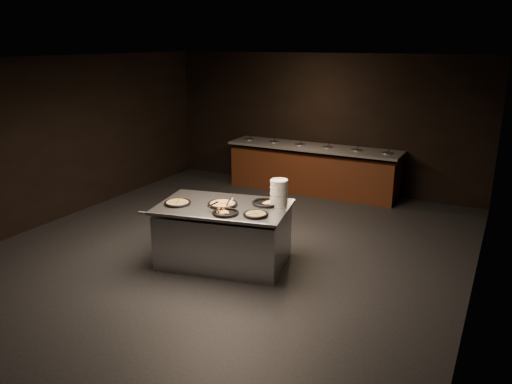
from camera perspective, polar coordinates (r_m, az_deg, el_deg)
room at (r=7.41m, az=-3.32°, el=3.70°), size 7.02×8.02×2.92m
salad_bar at (r=10.77m, az=6.46°, el=2.28°), size 3.70×0.83×1.18m
serving_counter at (r=7.29m, az=-3.68°, el=-4.99°), size 2.05×1.54×0.89m
plate_stack at (r=7.06m, az=2.66°, el=-0.10°), size 0.25×0.25×0.38m
pan_veggie_whole at (r=7.25m, az=-8.96°, el=-1.23°), size 0.38×0.38×0.04m
pan_cheese_whole at (r=7.14m, az=-3.83°, el=-1.36°), size 0.43×0.43×0.04m
pan_cheese_slices_a at (r=7.18m, az=1.20°, el=-1.23°), size 0.41×0.41×0.04m
pan_cheese_slices_b at (r=6.78m, az=-3.51°, el=-2.36°), size 0.36×0.36×0.04m
pan_veggie_slices at (r=6.70m, az=-0.03°, el=-2.56°), size 0.34×0.34×0.04m
server_left at (r=7.10m, az=-2.92°, el=-0.95°), size 0.11×0.33×0.16m
server_right at (r=6.81m, az=-4.68°, el=-1.71°), size 0.35×0.15×0.17m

